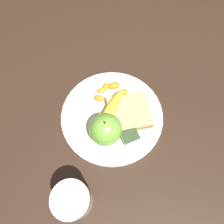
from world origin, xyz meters
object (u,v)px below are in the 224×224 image
(plate, at_px, (112,116))
(fork, at_px, (114,113))
(banana, at_px, (109,116))
(bread_slice, at_px, (129,112))
(jam_packet, at_px, (130,136))
(juice_glass, at_px, (73,200))
(apple, at_px, (106,129))

(plate, bearing_deg, fork, -150.82)
(banana, bearing_deg, bread_slice, 171.00)
(plate, height_order, fork, fork)
(jam_packet, bearing_deg, juice_glass, 26.88)
(banana, bearing_deg, fork, -151.26)
(banana, bearing_deg, apple, 57.80)
(apple, height_order, bread_slice, apple)
(banana, bearing_deg, jam_packet, 112.11)
(fork, relative_size, jam_packet, 3.69)
(banana, bearing_deg, juice_glass, 47.09)
(apple, bearing_deg, banana, -122.20)
(plate, xyz_separation_m, apple, (0.04, 0.05, 0.05))
(plate, xyz_separation_m, juice_glass, (0.16, 0.17, 0.04))
(jam_packet, bearing_deg, fork, -82.33)
(fork, bearing_deg, jam_packet, -40.64)
(juice_glass, relative_size, bread_slice, 0.76)
(bread_slice, bearing_deg, jam_packet, 68.03)
(apple, bearing_deg, jam_packet, 149.51)
(bread_slice, relative_size, fork, 0.79)
(plate, relative_size, apple, 3.03)
(juice_glass, height_order, jam_packet, juice_glass)
(fork, bearing_deg, apple, -89.29)
(plate, xyz_separation_m, bread_slice, (-0.04, 0.01, 0.02))
(fork, bearing_deg, banana, -109.57)
(apple, bearing_deg, bread_slice, -158.64)
(plate, distance_m, jam_packet, 0.08)
(banana, xyz_separation_m, bread_slice, (-0.05, 0.01, -0.01))
(plate, height_order, bread_slice, bread_slice)
(banana, distance_m, jam_packet, 0.08)
(apple, height_order, jam_packet, apple)
(juice_glass, relative_size, jam_packet, 2.20)
(juice_glass, distance_m, jam_packet, 0.20)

